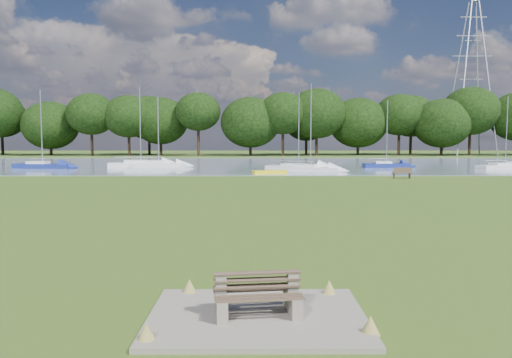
{
  "coord_description": "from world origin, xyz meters",
  "views": [
    {
      "loc": [
        -0.07,
        -23.46,
        3.54
      ],
      "look_at": [
        0.04,
        -2.0,
        1.74
      ],
      "focal_mm": 35.0,
      "sensor_mm": 36.0,
      "label": 1
    }
  ],
  "objects_px": {
    "bench_pair": "(257,295)",
    "sailboat_5": "(140,163)",
    "sailboat_4": "(42,164)",
    "sailboat_6": "(158,163)",
    "riverbank_bench": "(402,173)",
    "pylon": "(472,52)",
    "sailboat_7": "(298,166)",
    "sailboat_0": "(386,164)",
    "sailboat_3": "(505,165)",
    "kayak": "(270,172)",
    "sailboat_1": "(310,167)"
  },
  "relations": [
    {
      "from": "bench_pair",
      "to": "sailboat_5",
      "type": "bearing_deg",
      "value": 98.16
    },
    {
      "from": "bench_pair",
      "to": "sailboat_1",
      "type": "xyz_separation_m",
      "value": [
        5.67,
        41.27,
        0.04
      ]
    },
    {
      "from": "kayak",
      "to": "sailboat_0",
      "type": "relative_size",
      "value": 0.43
    },
    {
      "from": "pylon",
      "to": "sailboat_3",
      "type": "relative_size",
      "value": 3.78
    },
    {
      "from": "sailboat_3",
      "to": "sailboat_6",
      "type": "xyz_separation_m",
      "value": [
        -38.93,
        2.71,
        0.12
      ]
    },
    {
      "from": "pylon",
      "to": "sailboat_7",
      "type": "bearing_deg",
      "value": -131.37
    },
    {
      "from": "sailboat_5",
      "to": "sailboat_3",
      "type": "bearing_deg",
      "value": -15.2
    },
    {
      "from": "pylon",
      "to": "sailboat_3",
      "type": "xyz_separation_m",
      "value": [
        -12.57,
        -38.42,
        -18.77
      ]
    },
    {
      "from": "sailboat_1",
      "to": "sailboat_6",
      "type": "bearing_deg",
      "value": 177.38
    },
    {
      "from": "sailboat_7",
      "to": "kayak",
      "type": "bearing_deg",
      "value": -96.18
    },
    {
      "from": "bench_pair",
      "to": "sailboat_4",
      "type": "bearing_deg",
      "value": 109.99
    },
    {
      "from": "bench_pair",
      "to": "kayak",
      "type": "height_order",
      "value": "bench_pair"
    },
    {
      "from": "sailboat_3",
      "to": "sailboat_7",
      "type": "xyz_separation_m",
      "value": [
        -23.16,
        -2.16,
        0.02
      ]
    },
    {
      "from": "sailboat_3",
      "to": "sailboat_6",
      "type": "relative_size",
      "value": 0.99
    },
    {
      "from": "bench_pair",
      "to": "sailboat_5",
      "type": "xyz_separation_m",
      "value": [
        -13.33,
        48.72,
        0.08
      ]
    },
    {
      "from": "kayak",
      "to": "sailboat_7",
      "type": "height_order",
      "value": "sailboat_7"
    },
    {
      "from": "riverbank_bench",
      "to": "sailboat_0",
      "type": "bearing_deg",
      "value": 79.99
    },
    {
      "from": "sailboat_0",
      "to": "sailboat_7",
      "type": "distance_m",
      "value": 11.48
    },
    {
      "from": "bench_pair",
      "to": "sailboat_3",
      "type": "relative_size",
      "value": 0.22
    },
    {
      "from": "pylon",
      "to": "sailboat_6",
      "type": "xyz_separation_m",
      "value": [
        -51.5,
        -35.71,
        -18.65
      ]
    },
    {
      "from": "sailboat_1",
      "to": "sailboat_6",
      "type": "relative_size",
      "value": 1.09
    },
    {
      "from": "riverbank_bench",
      "to": "sailboat_1",
      "type": "xyz_separation_m",
      "value": [
        -7.05,
        8.1,
        0.03
      ]
    },
    {
      "from": "sailboat_3",
      "to": "sailboat_7",
      "type": "distance_m",
      "value": 23.26
    },
    {
      "from": "bench_pair",
      "to": "sailboat_3",
      "type": "xyz_separation_m",
      "value": [
        27.79,
        45.58,
        -0.03
      ]
    },
    {
      "from": "riverbank_bench",
      "to": "sailboat_5",
      "type": "relative_size",
      "value": 0.17
    },
    {
      "from": "sailboat_5",
      "to": "sailboat_6",
      "type": "distance_m",
      "value": 2.23
    },
    {
      "from": "riverbank_bench",
      "to": "sailboat_7",
      "type": "bearing_deg",
      "value": 127.8
    },
    {
      "from": "pylon",
      "to": "sailboat_7",
      "type": "distance_m",
      "value": 57.23
    },
    {
      "from": "riverbank_bench",
      "to": "sailboat_3",
      "type": "relative_size",
      "value": 0.19
    },
    {
      "from": "kayak",
      "to": "sailboat_4",
      "type": "height_order",
      "value": "sailboat_4"
    },
    {
      "from": "bench_pair",
      "to": "riverbank_bench",
      "type": "bearing_deg",
      "value": 61.88
    },
    {
      "from": "sailboat_4",
      "to": "sailboat_7",
      "type": "bearing_deg",
      "value": -0.41
    },
    {
      "from": "sailboat_4",
      "to": "sailboat_0",
      "type": "bearing_deg",
      "value": 7.89
    },
    {
      "from": "kayak",
      "to": "sailboat_3",
      "type": "relative_size",
      "value": 0.42
    },
    {
      "from": "sailboat_5",
      "to": "sailboat_6",
      "type": "height_order",
      "value": "sailboat_5"
    },
    {
      "from": "kayak",
      "to": "sailboat_7",
      "type": "distance_m",
      "value": 6.12
    },
    {
      "from": "sailboat_0",
      "to": "sailboat_1",
      "type": "relative_size",
      "value": 0.87
    },
    {
      "from": "sailboat_1",
      "to": "sailboat_4",
      "type": "bearing_deg",
      "value": -170.26
    },
    {
      "from": "pylon",
      "to": "sailboat_6",
      "type": "bearing_deg",
      "value": -145.26
    },
    {
      "from": "riverbank_bench",
      "to": "sailboat_6",
      "type": "xyz_separation_m",
      "value": [
        -23.86,
        15.13,
        0.07
      ]
    },
    {
      "from": "sailboat_5",
      "to": "bench_pair",
      "type": "bearing_deg",
      "value": -85.53
    },
    {
      "from": "riverbank_bench",
      "to": "sailboat_3",
      "type": "bearing_deg",
      "value": 39.02
    },
    {
      "from": "bench_pair",
      "to": "sailboat_7",
      "type": "bearing_deg",
      "value": 76.78
    },
    {
      "from": "sailboat_3",
      "to": "bench_pair",
      "type": "bearing_deg",
      "value": -136.82
    },
    {
      "from": "sailboat_4",
      "to": "sailboat_5",
      "type": "distance_m",
      "value": 10.77
    },
    {
      "from": "sailboat_0",
      "to": "sailboat_3",
      "type": "bearing_deg",
      "value": -12.52
    },
    {
      "from": "sailboat_0",
      "to": "sailboat_5",
      "type": "relative_size",
      "value": 0.83
    },
    {
      "from": "sailboat_0",
      "to": "sailboat_6",
      "type": "xyz_separation_m",
      "value": [
        -26.34,
        0.39,
        0.05
      ]
    },
    {
      "from": "kayak",
      "to": "sailboat_7",
      "type": "xyz_separation_m",
      "value": [
        3.15,
        5.24,
        0.24
      ]
    },
    {
      "from": "sailboat_4",
      "to": "sailboat_6",
      "type": "bearing_deg",
      "value": 13.37
    }
  ]
}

